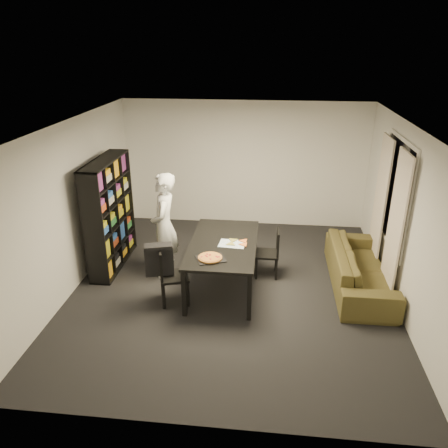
# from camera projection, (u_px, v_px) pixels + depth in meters

# --- Properties ---
(room) EXTENTS (5.01, 5.51, 2.61)m
(room) POSITION_uv_depth(u_px,v_px,m) (232.00, 213.00, 6.52)
(room) COLOR black
(room) RESTS_ON ground
(window_pane) EXTENTS (0.02, 1.40, 1.60)m
(window_pane) POSITION_uv_depth(u_px,v_px,m) (396.00, 193.00, 6.74)
(window_pane) COLOR black
(window_pane) RESTS_ON room
(window_frame) EXTENTS (0.03, 1.52, 1.72)m
(window_frame) POSITION_uv_depth(u_px,v_px,m) (396.00, 193.00, 6.74)
(window_frame) COLOR white
(window_frame) RESTS_ON room
(curtain_left) EXTENTS (0.03, 0.70, 2.25)m
(curtain_left) POSITION_uv_depth(u_px,v_px,m) (395.00, 227.00, 6.41)
(curtain_left) COLOR silver
(curtain_left) RESTS_ON room
(curtain_right) EXTENTS (0.03, 0.70, 2.25)m
(curtain_right) POSITION_uv_depth(u_px,v_px,m) (380.00, 203.00, 7.36)
(curtain_right) COLOR silver
(curtain_right) RESTS_ON room
(bookshelf) EXTENTS (0.35, 1.50, 1.90)m
(bookshelf) POSITION_uv_depth(u_px,v_px,m) (110.00, 214.00, 7.42)
(bookshelf) COLOR black
(bookshelf) RESTS_ON room
(dining_table) EXTENTS (1.03, 1.86, 0.77)m
(dining_table) POSITION_uv_depth(u_px,v_px,m) (223.00, 247.00, 6.82)
(dining_table) COLOR black
(dining_table) RESTS_ON room
(chair_left) EXTENTS (0.52, 0.52, 0.90)m
(chair_left) POSITION_uv_depth(u_px,v_px,m) (168.00, 272.00, 6.47)
(chair_left) COLOR black
(chair_left) RESTS_ON room
(chair_right) EXTENTS (0.39, 0.39, 0.83)m
(chair_right) POSITION_uv_depth(u_px,v_px,m) (272.00, 250.00, 7.24)
(chair_right) COLOR black
(chair_right) RESTS_ON room
(draped_jacket) EXTENTS (0.43, 0.28, 0.50)m
(draped_jacket) POSITION_uv_depth(u_px,v_px,m) (159.00, 259.00, 6.36)
(draped_jacket) COLOR black
(draped_jacket) RESTS_ON chair_left
(person) EXTENTS (0.50, 0.69, 1.77)m
(person) POSITION_uv_depth(u_px,v_px,m) (164.00, 226.00, 7.13)
(person) COLOR silver
(person) RESTS_ON room
(baking_tray) EXTENTS (0.49, 0.45, 0.01)m
(baking_tray) POSITION_uv_depth(u_px,v_px,m) (211.00, 259.00, 6.29)
(baking_tray) COLOR black
(baking_tray) RESTS_ON dining_table
(pepperoni_pizza) EXTENTS (0.35, 0.35, 0.03)m
(pepperoni_pizza) POSITION_uv_depth(u_px,v_px,m) (210.00, 258.00, 6.28)
(pepperoni_pizza) COLOR #97612B
(pepperoni_pizza) RESTS_ON dining_table
(kitchen_towel) EXTENTS (0.42, 0.33, 0.01)m
(kitchen_towel) POSITION_uv_depth(u_px,v_px,m) (232.00, 244.00, 6.75)
(kitchen_towel) COLOR white
(kitchen_towel) RESTS_ON dining_table
(pizza_slices) EXTENTS (0.42, 0.37, 0.01)m
(pizza_slices) POSITION_uv_depth(u_px,v_px,m) (238.00, 242.00, 6.77)
(pizza_slices) COLOR #D78A43
(pizza_slices) RESTS_ON dining_table
(sofa) EXTENTS (0.85, 2.19, 0.64)m
(sofa) POSITION_uv_depth(u_px,v_px,m) (360.00, 268.00, 6.99)
(sofa) COLOR #44361B
(sofa) RESTS_ON room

